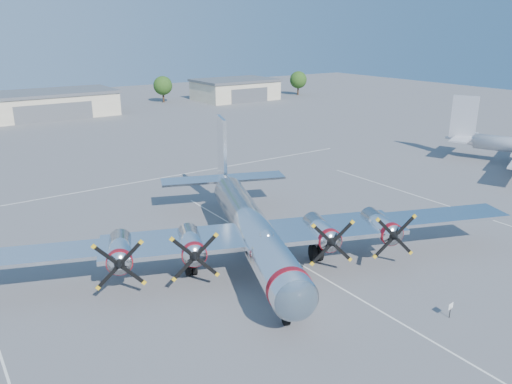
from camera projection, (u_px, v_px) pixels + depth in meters
ground at (271, 247)px, 43.60m from camera, size 260.00×260.00×0.00m
parking_lines at (283, 254)px, 42.23m from camera, size 60.00×50.08×0.01m
hangar_center at (46, 104)px, 106.91m from camera, size 28.60×14.60×5.40m
hangar_east at (235, 89)px, 132.73m from camera, size 20.60×14.60×5.40m
tree_east at (163, 86)px, 127.30m from camera, size 4.80×4.80×6.64m
tree_far_east at (298, 80)px, 141.48m from camera, size 4.80×4.80×6.64m
main_bomber_b29 at (250, 257)px, 41.65m from camera, size 51.28×43.30×9.63m
info_placard at (451, 308)px, 32.72m from camera, size 0.56×0.11×1.06m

